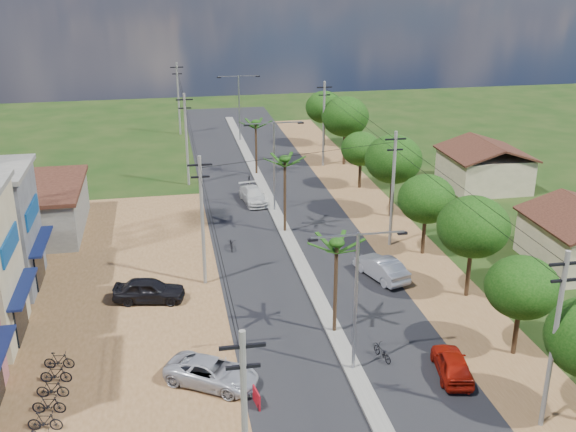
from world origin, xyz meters
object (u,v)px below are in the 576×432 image
Objects in this scene: car_parked_silver at (212,373)px; roadside_sign at (257,398)px; car_red_near at (452,364)px; car_white_far at (253,196)px; car_parked_dark at (149,291)px; parked_scooter_row at (49,405)px; car_silver_mid at (381,268)px; moto_rider_east at (382,353)px.

car_parked_silver is 3.00m from roadside_sign.
car_red_near reaches higher than car_white_far.
parked_scooter_row is at bearing 165.91° from car_parked_dark.
car_silver_mid reaches higher than moto_rider_east.
car_silver_mid reaches higher than car_white_far.
car_silver_mid is at bearing -76.01° from car_white_far.
car_red_near is 2.50× the size of moto_rider_east.
car_white_far is at bearing -98.27° from moto_rider_east.
car_silver_mid is 0.55× the size of parked_scooter_row.
car_white_far reaches higher than roadside_sign.
car_red_near is at bearing 129.94° from moto_rider_east.
car_parked_silver is at bearing 2.90° from car_red_near.
car_parked_dark is 15.66m from moto_rider_east.
car_parked_dark is at bearing 66.30° from parked_scooter_row.
car_red_near is 0.86× the size of car_silver_mid.
car_parked_dark is 13.19m from roadside_sign.
car_parked_dark reaches higher than moto_rider_east.
parked_scooter_row is (-17.34, -1.51, 0.07)m from moto_rider_east.
car_silver_mid is 1.03× the size of car_parked_dark.
car_parked_dark is 2.81× the size of moto_rider_east.
moto_rider_east is at bearing -89.70° from car_white_far.
car_white_far is 29.90m from roadside_sign.
moto_rider_east is 17.40m from parked_scooter_row.
parked_scooter_row is (-13.96, -28.34, -0.18)m from car_white_far.
moto_rider_east is at bearing 54.62° from car_silver_mid.
car_silver_mid reaches higher than roadside_sign.
car_white_far reaches higher than parked_scooter_row.
parked_scooter_row is at bearing -10.47° from moto_rider_east.
car_red_near is 0.86× the size of car_white_far.
car_silver_mid is 15.72m from car_parked_dark.
car_red_near is 19.45m from car_parked_dark.
parked_scooter_row is (-20.46, 0.65, -0.19)m from car_red_near.
car_silver_mid is 10.27m from moto_rider_east.
car_white_far is (-6.50, 28.99, -0.01)m from car_red_near.
car_red_near is 20.47m from parked_scooter_row.
car_white_far is 4.30× the size of roadside_sign.
car_parked_silver reaches higher than parked_scooter_row.
car_parked_silver is at bearing -11.90° from moto_rider_east.
car_parked_dark is at bearing 104.21° from roadside_sign.
car_silver_mid reaches higher than car_red_near.
car_parked_dark is at bearing -26.03° from car_red_near.
roadside_sign is at bearing 32.49° from car_silver_mid.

